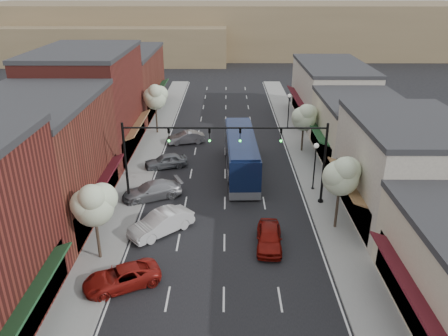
{
  "coord_description": "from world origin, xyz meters",
  "views": [
    {
      "loc": [
        0.15,
        -24.41,
        17.19
      ],
      "look_at": [
        -0.08,
        10.31,
        2.2
      ],
      "focal_mm": 35.0,
      "sensor_mm": 36.0,
      "label": 1
    }
  ],
  "objects_px": {
    "red_hatchback": "(269,237)",
    "parked_car_a": "(122,277)",
    "tree_right_far": "(305,116)",
    "parked_car_b": "(161,223)",
    "signal_mast_left": "(154,151)",
    "parked_car_d": "(166,161)",
    "lamp_post_near": "(315,159)",
    "coach_bus": "(241,154)",
    "tree_left_far": "(155,96)",
    "parked_car_c": "(152,190)",
    "signal_mast_right": "(295,152)",
    "lamp_post_far": "(289,105)",
    "parked_car_e": "(186,138)",
    "tree_left_near": "(94,203)",
    "tree_right_near": "(342,175)"
  },
  "relations": [
    {
      "from": "signal_mast_left",
      "to": "lamp_post_near",
      "type": "xyz_separation_m",
      "value": [
        13.42,
        2.5,
        -1.62
      ]
    },
    {
      "from": "red_hatchback",
      "to": "parked_car_e",
      "type": "xyz_separation_m",
      "value": [
        -7.62,
        20.98,
        -0.05
      ]
    },
    {
      "from": "signal_mast_left",
      "to": "tree_left_near",
      "type": "xyz_separation_m",
      "value": [
        -2.63,
        -8.05,
        -0.4
      ]
    },
    {
      "from": "signal_mast_left",
      "to": "parked_car_b",
      "type": "distance_m",
      "value": 6.12
    },
    {
      "from": "lamp_post_near",
      "to": "coach_bus",
      "type": "bearing_deg",
      "value": 149.14
    },
    {
      "from": "signal_mast_right",
      "to": "parked_car_d",
      "type": "height_order",
      "value": "signal_mast_right"
    },
    {
      "from": "coach_bus",
      "to": "lamp_post_near",
      "type": "bearing_deg",
      "value": -32.65
    },
    {
      "from": "red_hatchback",
      "to": "parked_car_a",
      "type": "relative_size",
      "value": 0.93
    },
    {
      "from": "parked_car_b",
      "to": "parked_car_e",
      "type": "xyz_separation_m",
      "value": [
        0.15,
        19.24,
        -0.14
      ]
    },
    {
      "from": "lamp_post_near",
      "to": "parked_car_b",
      "type": "height_order",
      "value": "lamp_post_near"
    },
    {
      "from": "tree_right_far",
      "to": "coach_bus",
      "type": "bearing_deg",
      "value": -140.24
    },
    {
      "from": "signal_mast_left",
      "to": "lamp_post_far",
      "type": "relative_size",
      "value": 1.85
    },
    {
      "from": "tree_right_near",
      "to": "lamp_post_near",
      "type": "relative_size",
      "value": 1.34
    },
    {
      "from": "signal_mast_right",
      "to": "parked_car_b",
      "type": "relative_size",
      "value": 1.65
    },
    {
      "from": "tree_right_near",
      "to": "lamp_post_far",
      "type": "xyz_separation_m",
      "value": [
        -0.55,
        24.06,
        -1.45
      ]
    },
    {
      "from": "lamp_post_near",
      "to": "red_hatchback",
      "type": "relative_size",
      "value": 1.03
    },
    {
      "from": "lamp_post_near",
      "to": "parked_car_a",
      "type": "bearing_deg",
      "value": -136.35
    },
    {
      "from": "tree_left_far",
      "to": "parked_car_b",
      "type": "distance_m",
      "value": 23.24
    },
    {
      "from": "tree_left_far",
      "to": "parked_car_d",
      "type": "distance_m",
      "value": 11.4
    },
    {
      "from": "signal_mast_right",
      "to": "tree_left_near",
      "type": "height_order",
      "value": "signal_mast_right"
    },
    {
      "from": "red_hatchback",
      "to": "parked_car_b",
      "type": "bearing_deg",
      "value": 171.54
    },
    {
      "from": "signal_mast_right",
      "to": "parked_car_b",
      "type": "bearing_deg",
      "value": -155.41
    },
    {
      "from": "lamp_post_far",
      "to": "parked_car_d",
      "type": "xyz_separation_m",
      "value": [
        -13.67,
        -12.51,
        -2.29
      ]
    },
    {
      "from": "tree_left_far",
      "to": "parked_car_e",
      "type": "relative_size",
      "value": 1.47
    },
    {
      "from": "signal_mast_left",
      "to": "lamp_post_near",
      "type": "distance_m",
      "value": 13.75
    },
    {
      "from": "tree_left_far",
      "to": "coach_bus",
      "type": "bearing_deg",
      "value": -50.12
    },
    {
      "from": "tree_left_far",
      "to": "lamp_post_far",
      "type": "bearing_deg",
      "value": 7.3
    },
    {
      "from": "parked_car_a",
      "to": "parked_car_e",
      "type": "relative_size",
      "value": 1.11
    },
    {
      "from": "tree_right_far",
      "to": "lamp_post_far",
      "type": "distance_m",
      "value": 8.13
    },
    {
      "from": "tree_right_far",
      "to": "parked_car_b",
      "type": "xyz_separation_m",
      "value": [
        -12.99,
        -16.65,
        -3.17
      ]
    },
    {
      "from": "signal_mast_right",
      "to": "coach_bus",
      "type": "bearing_deg",
      "value": 123.29
    },
    {
      "from": "tree_right_near",
      "to": "tree_left_near",
      "type": "bearing_deg",
      "value": -166.45
    },
    {
      "from": "tree_left_near",
      "to": "red_hatchback",
      "type": "relative_size",
      "value": 1.32
    },
    {
      "from": "signal_mast_right",
      "to": "lamp_post_near",
      "type": "bearing_deg",
      "value": 48.95
    },
    {
      "from": "lamp_post_far",
      "to": "tree_left_near",
      "type": "bearing_deg",
      "value": -119.78
    },
    {
      "from": "tree_left_near",
      "to": "parked_car_c",
      "type": "height_order",
      "value": "tree_left_near"
    },
    {
      "from": "signal_mast_left",
      "to": "tree_left_far",
      "type": "relative_size",
      "value": 1.34
    },
    {
      "from": "lamp_post_far",
      "to": "parked_car_c",
      "type": "distance_m",
      "value": 23.85
    },
    {
      "from": "signal_mast_right",
      "to": "lamp_post_near",
      "type": "relative_size",
      "value": 1.85
    },
    {
      "from": "parked_car_e",
      "to": "parked_car_b",
      "type": "bearing_deg",
      "value": -14.64
    },
    {
      "from": "signal_mast_right",
      "to": "parked_car_a",
      "type": "distance_m",
      "value": 16.53
    },
    {
      "from": "parked_car_d",
      "to": "signal_mast_left",
      "type": "bearing_deg",
      "value": -16.28
    },
    {
      "from": "tree_right_near",
      "to": "tree_right_far",
      "type": "relative_size",
      "value": 1.1
    },
    {
      "from": "tree_right_far",
      "to": "lamp_post_near",
      "type": "relative_size",
      "value": 1.22
    },
    {
      "from": "tree_left_near",
      "to": "lamp_post_near",
      "type": "bearing_deg",
      "value": 33.33
    },
    {
      "from": "lamp_post_near",
      "to": "lamp_post_far",
      "type": "xyz_separation_m",
      "value": [
        0.0,
        17.5,
        0.0
      ]
    },
    {
      "from": "signal_mast_left",
      "to": "parked_car_d",
      "type": "xyz_separation_m",
      "value": [
        -0.25,
        7.49,
        -3.91
      ]
    },
    {
      "from": "parked_car_b",
      "to": "parked_car_d",
      "type": "distance_m",
      "value": 12.25
    },
    {
      "from": "tree_right_far",
      "to": "parked_car_d",
      "type": "height_order",
      "value": "tree_right_far"
    },
    {
      "from": "tree_left_far",
      "to": "parked_car_c",
      "type": "xyz_separation_m",
      "value": [
        2.05,
        -17.12,
        -3.87
      ]
    }
  ]
}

